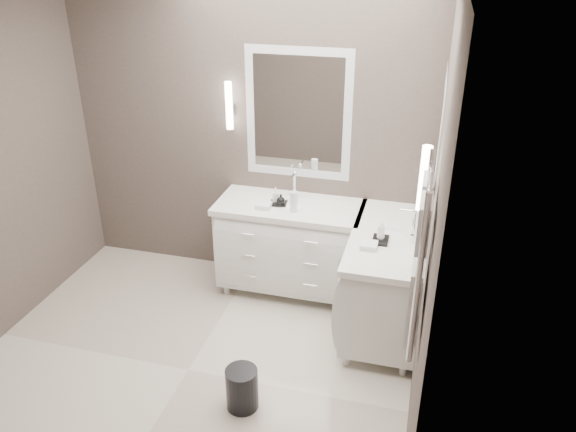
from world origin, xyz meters
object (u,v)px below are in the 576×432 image
(towel_ladder, at_px, (419,263))
(waste_bin, at_px, (242,388))
(vanity_back, at_px, (290,242))
(vanity_right, at_px, (387,275))

(towel_ladder, xyz_separation_m, waste_bin, (-1.05, 0.17, -1.24))
(vanity_back, height_order, waste_bin, vanity_back)
(vanity_right, relative_size, waste_bin, 4.07)
(waste_bin, bearing_deg, vanity_right, 54.00)
(towel_ladder, bearing_deg, vanity_back, 124.10)
(vanity_back, relative_size, vanity_right, 1.00)
(towel_ladder, bearing_deg, waste_bin, 170.78)
(vanity_back, bearing_deg, waste_bin, -87.88)
(vanity_right, relative_size, towel_ladder, 1.38)
(vanity_back, xyz_separation_m, vanity_right, (0.88, -0.33, 0.00))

